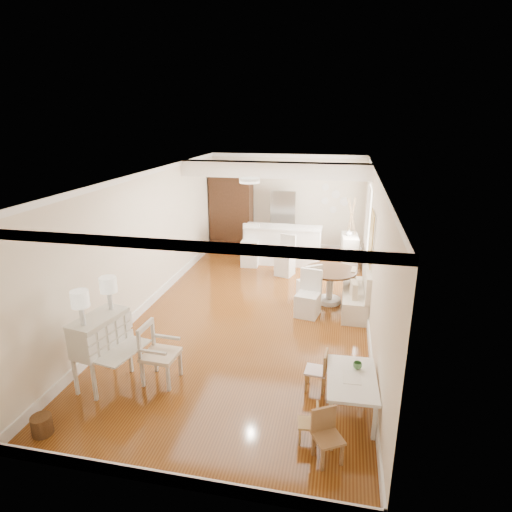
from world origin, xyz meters
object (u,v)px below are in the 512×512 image
(slip_chair_near, at_px, (308,294))
(sideboard, at_px, (349,251))
(bar_stool_left, at_px, (250,246))
(fridge, at_px, (295,222))
(gustavian_armchair, at_px, (161,354))
(bar_stool_right, at_px, (285,256))
(dining_table, at_px, (330,286))
(wicker_basket, at_px, (42,425))
(kids_chair_b, at_px, (316,370))
(pantry_cabinet, at_px, (232,211))
(slip_chair_far, at_px, (309,281))
(kids_chair_a, at_px, (308,423))
(breakfast_counter, at_px, (283,245))
(kids_chair_c, at_px, (328,437))
(kids_table, at_px, (351,395))
(secretary_bureau, at_px, (102,350))

(slip_chair_near, distance_m, sideboard, 3.27)
(sideboard, bearing_deg, bar_stool_left, -174.16)
(bar_stool_left, bearing_deg, fridge, 52.17)
(gustavian_armchair, bearing_deg, slip_chair_near, -32.72)
(slip_chair_near, relative_size, bar_stool_right, 0.91)
(dining_table, bearing_deg, slip_chair_near, -119.25)
(slip_chair_near, relative_size, sideboard, 1.03)
(wicker_basket, bearing_deg, dining_table, 54.97)
(dining_table, xyz_separation_m, bar_stool_left, (-2.18, 2.00, 0.18))
(dining_table, height_order, slip_chair_near, slip_chair_near)
(kids_chair_b, xyz_separation_m, pantry_cabinet, (-3.00, 6.59, 0.83))
(slip_chair_far, bearing_deg, pantry_cabinet, -86.87)
(gustavian_armchair, bearing_deg, kids_chair_a, -106.42)
(slip_chair_near, height_order, breakfast_counter, breakfast_counter)
(bar_stool_right, bearing_deg, dining_table, -34.62)
(slip_chair_far, height_order, sideboard, sideboard)
(bar_stool_left, xyz_separation_m, bar_stool_right, (1.01, -0.53, -0.04))
(kids_chair_c, relative_size, bar_stool_right, 0.63)
(kids_chair_a, bearing_deg, bar_stool_right, -175.01)
(dining_table, bearing_deg, gustavian_armchair, -124.53)
(kids_table, relative_size, bar_stool_left, 0.97)
(slip_chair_far, xyz_separation_m, bar_stool_right, (-0.73, 1.39, 0.09))
(bar_stool_left, relative_size, sideboard, 1.22)
(kids_table, bearing_deg, slip_chair_near, 106.34)
(secretary_bureau, bearing_deg, sideboard, 70.86)
(kids_table, height_order, kids_chair_a, kids_table)
(breakfast_counter, bearing_deg, kids_chair_b, -76.68)
(dining_table, bearing_deg, kids_chair_c, -87.73)
(gustavian_armchair, distance_m, slip_chair_near, 3.33)
(secretary_bureau, relative_size, breakfast_counter, 0.54)
(wicker_basket, distance_m, pantry_cabinet, 8.31)
(secretary_bureau, distance_m, bar_stool_left, 5.72)
(breakfast_counter, bearing_deg, wicker_basket, -105.58)
(kids_chair_c, distance_m, slip_chair_far, 4.62)
(kids_chair_b, bearing_deg, pantry_cabinet, -151.08)
(dining_table, distance_m, slip_chair_near, 0.82)
(bar_stool_left, height_order, fridge, fridge)
(secretary_bureau, xyz_separation_m, gustavian_armchair, (0.82, 0.22, -0.09))
(pantry_cabinet, bearing_deg, secretary_bureau, -90.81)
(secretary_bureau, distance_m, gustavian_armchair, 0.85)
(kids_chair_a, xyz_separation_m, kids_chair_c, (0.25, -0.28, 0.07))
(slip_chair_near, bearing_deg, secretary_bureau, -122.64)
(breakfast_counter, bearing_deg, slip_chair_far, -68.16)
(kids_chair_a, height_order, kids_chair_c, kids_chair_c)
(slip_chair_far, bearing_deg, bar_stool_left, -82.61)
(kids_chair_b, bearing_deg, kids_chair_c, 14.33)
(gustavian_armchair, height_order, kids_table, gustavian_armchair)
(breakfast_counter, bearing_deg, kids_table, -73.11)
(fridge, bearing_deg, breakfast_counter, -100.78)
(kids_chair_a, bearing_deg, dining_table, 173.04)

